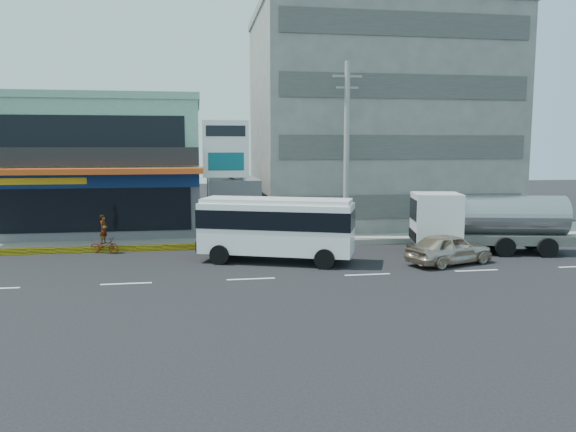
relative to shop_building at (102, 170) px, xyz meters
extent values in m
plane|color=black|center=(8.00, -13.95, -4.00)|extent=(120.00, 120.00, 0.00)
cube|color=gray|center=(13.00, -4.45, -3.85)|extent=(70.00, 5.00, 0.30)
cube|color=#4D4D52|center=(0.00, 0.05, -2.00)|extent=(12.00, 10.00, 4.00)
cube|color=#8BC6AE|center=(0.00, 0.05, 2.00)|extent=(12.00, 10.00, 4.00)
cube|color=#D04A18|center=(0.00, -5.75, 0.15)|extent=(12.40, 1.80, 0.30)
cube|color=navy|center=(0.00, -5.00, -0.40)|extent=(12.00, 0.12, 0.80)
cube|color=black|center=(0.00, -4.97, -1.90)|extent=(11.00, 0.06, 2.60)
cube|color=gray|center=(18.00, 1.05, 3.00)|extent=(16.00, 12.00, 14.00)
cube|color=#4D4D52|center=(8.00, -1.95, -2.25)|extent=(3.00, 6.00, 3.50)
cylinder|color=slate|center=(8.00, -2.95, -0.42)|extent=(1.50, 1.50, 0.15)
cylinder|color=gray|center=(6.50, -4.75, -0.75)|extent=(0.16, 0.16, 6.50)
cylinder|color=gray|center=(8.50, -4.75, -0.75)|extent=(0.16, 0.16, 6.50)
cube|color=white|center=(7.50, -4.75, 1.30)|extent=(2.60, 0.18, 3.20)
cylinder|color=#999993|center=(14.00, -6.55, 1.00)|extent=(0.30, 0.30, 10.00)
cube|color=#999993|center=(14.00, -6.55, 5.20)|extent=(1.60, 0.12, 0.12)
cube|color=#999993|center=(14.00, -6.55, 4.60)|extent=(1.20, 0.10, 0.10)
cube|color=white|center=(9.54, -10.67, -2.36)|extent=(7.49, 4.66, 2.35)
cube|color=black|center=(9.54, -10.67, -1.90)|extent=(7.55, 4.73, 0.87)
cube|color=white|center=(9.54, -10.67, -1.08)|extent=(7.22, 4.40, 0.20)
cylinder|color=black|center=(6.84, -10.85, -3.54)|extent=(0.96, 0.60, 0.92)
cylinder|color=black|center=(7.65, -8.75, -3.54)|extent=(0.96, 0.60, 0.92)
cylinder|color=black|center=(11.42, -12.60, -3.54)|extent=(0.96, 0.60, 0.92)
cylinder|color=black|center=(12.23, -10.50, -3.54)|extent=(0.96, 0.60, 0.92)
imported|color=beige|center=(17.39, -12.45, -3.27)|extent=(4.61, 3.02, 1.46)
cube|color=white|center=(18.02, -9.48, -2.20)|extent=(2.79, 2.79, 2.52)
cube|color=#595956|center=(20.67, -10.09, -3.22)|extent=(8.05, 3.80, 0.49)
cylinder|color=gray|center=(21.62, -10.30, -2.06)|extent=(5.75, 3.19, 2.04)
cylinder|color=black|center=(17.40, -10.49, -3.51)|extent=(1.01, 0.50, 0.97)
cylinder|color=black|center=(17.89, -8.31, -3.51)|extent=(1.01, 0.50, 0.97)
cylinder|color=black|center=(20.90, -11.28, -3.51)|extent=(1.01, 0.50, 0.97)
cylinder|color=black|center=(21.39, -9.11, -3.51)|extent=(1.01, 0.50, 0.97)
cylinder|color=black|center=(22.89, -11.74, -3.51)|extent=(1.01, 0.50, 0.97)
cylinder|color=black|center=(23.38, -9.56, -3.51)|extent=(1.01, 0.50, 0.97)
imported|color=#61140D|center=(1.11, -7.15, -3.59)|extent=(1.65, 1.02, 0.82)
imported|color=#66594C|center=(1.11, -7.15, -2.75)|extent=(0.52, 0.63, 1.50)
camera|label=1|loc=(5.91, -36.59, 1.48)|focal=35.00mm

